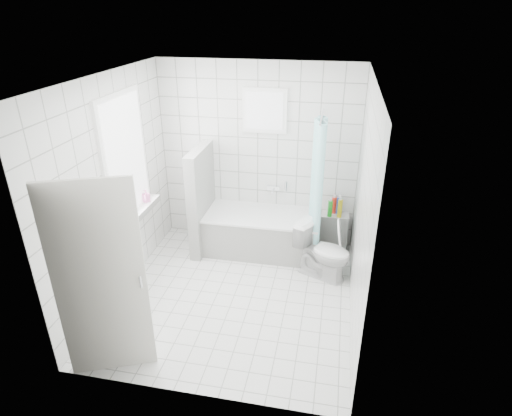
# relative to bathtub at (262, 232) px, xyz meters

# --- Properties ---
(ground) EXTENTS (3.00, 3.00, 0.00)m
(ground) POSITION_rel_bathtub_xyz_m (-0.14, -1.12, -0.29)
(ground) COLOR white
(ground) RESTS_ON ground
(ceiling) EXTENTS (3.00, 3.00, 0.00)m
(ceiling) POSITION_rel_bathtub_xyz_m (-0.14, -1.12, 2.31)
(ceiling) COLOR white
(ceiling) RESTS_ON ground
(wall_back) EXTENTS (2.80, 0.02, 2.60)m
(wall_back) POSITION_rel_bathtub_xyz_m (-0.14, 0.38, 1.01)
(wall_back) COLOR white
(wall_back) RESTS_ON ground
(wall_front) EXTENTS (2.80, 0.02, 2.60)m
(wall_front) POSITION_rel_bathtub_xyz_m (-0.14, -2.62, 1.01)
(wall_front) COLOR white
(wall_front) RESTS_ON ground
(wall_left) EXTENTS (0.02, 3.00, 2.60)m
(wall_left) POSITION_rel_bathtub_xyz_m (-1.54, -1.12, 1.01)
(wall_left) COLOR white
(wall_left) RESTS_ON ground
(wall_right) EXTENTS (0.02, 3.00, 2.60)m
(wall_right) POSITION_rel_bathtub_xyz_m (1.26, -1.12, 1.01)
(wall_right) COLOR white
(wall_right) RESTS_ON ground
(window_left) EXTENTS (0.01, 0.90, 1.40)m
(window_left) POSITION_rel_bathtub_xyz_m (-1.49, -0.82, 1.31)
(window_left) COLOR white
(window_left) RESTS_ON wall_left
(window_back) EXTENTS (0.50, 0.01, 0.50)m
(window_back) POSITION_rel_bathtub_xyz_m (-0.04, 0.33, 1.66)
(window_back) COLOR white
(window_back) RESTS_ON wall_back
(window_sill) EXTENTS (0.18, 1.02, 0.08)m
(window_sill) POSITION_rel_bathtub_xyz_m (-1.45, -0.82, 0.57)
(window_sill) COLOR white
(window_sill) RESTS_ON wall_left
(door) EXTENTS (0.75, 0.34, 2.00)m
(door) POSITION_rel_bathtub_xyz_m (-1.02, -2.45, 0.71)
(door) COLOR silver
(door) RESTS_ON ground
(bathtub) EXTENTS (1.60, 0.77, 0.58)m
(bathtub) POSITION_rel_bathtub_xyz_m (0.00, 0.00, 0.00)
(bathtub) COLOR white
(bathtub) RESTS_ON ground
(partition_wall) EXTENTS (0.15, 0.85, 1.50)m
(partition_wall) POSITION_rel_bathtub_xyz_m (-0.86, -0.05, 0.46)
(partition_wall) COLOR white
(partition_wall) RESTS_ON ground
(tiled_ledge) EXTENTS (0.40, 0.24, 0.55)m
(tiled_ledge) POSITION_rel_bathtub_xyz_m (1.00, 0.25, -0.02)
(tiled_ledge) COLOR white
(tiled_ledge) RESTS_ON ground
(toilet) EXTENTS (0.82, 0.65, 0.73)m
(toilet) POSITION_rel_bathtub_xyz_m (0.89, -0.47, 0.07)
(toilet) COLOR white
(toilet) RESTS_ON ground
(curtain_rod) EXTENTS (0.02, 0.80, 0.02)m
(curtain_rod) POSITION_rel_bathtub_xyz_m (0.74, -0.02, 1.71)
(curtain_rod) COLOR silver
(curtain_rod) RESTS_ON wall_back
(shower_curtain) EXTENTS (0.14, 0.48, 1.78)m
(shower_curtain) POSITION_rel_bathtub_xyz_m (0.74, -0.16, 0.81)
(shower_curtain) COLOR #4AD9D7
(shower_curtain) RESTS_ON curtain_rod
(tub_faucet) EXTENTS (0.18, 0.06, 0.06)m
(tub_faucet) POSITION_rel_bathtub_xyz_m (0.10, 0.33, 0.56)
(tub_faucet) COLOR silver
(tub_faucet) RESTS_ON wall_back
(sill_bottles) EXTENTS (0.17, 0.75, 0.30)m
(sill_bottles) POSITION_rel_bathtub_xyz_m (-1.44, -1.05, 0.74)
(sill_bottles) COLOR #DE56B6
(sill_bottles) RESTS_ON window_sill
(ledge_bottles) EXTENTS (0.20, 0.18, 0.26)m
(ledge_bottles) POSITION_rel_bathtub_xyz_m (1.00, 0.24, 0.38)
(ledge_bottles) COLOR red
(ledge_bottles) RESTS_ON tiled_ledge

